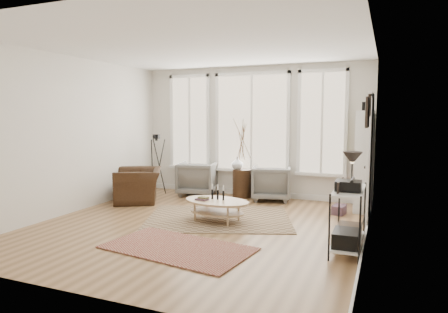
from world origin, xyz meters
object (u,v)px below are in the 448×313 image
at_px(side_table, 242,160).
at_px(low_shelf, 348,213).
at_px(coffee_table, 216,205).
at_px(bookcase, 364,160).
at_px(accent_chair, 139,185).
at_px(armchair_left, 197,178).
at_px(armchair_right, 271,183).

bearing_deg(side_table, low_shelf, -47.60).
bearing_deg(low_shelf, coffee_table, 163.74).
bearing_deg(coffee_table, low_shelf, -16.26).
bearing_deg(low_shelf, bookcase, 88.72).
height_order(low_shelf, accent_chair, low_shelf).
relative_size(armchair_left, accent_chair, 0.79).
bearing_deg(accent_chair, side_table, 93.32).
bearing_deg(bookcase, side_table, 174.98).
bearing_deg(armchair_right, bookcase, 161.12).
height_order(armchair_left, armchair_right, armchair_left).
bearing_deg(low_shelf, side_table, 132.40).
distance_m(coffee_table, side_table, 2.19).
bearing_deg(armchair_left, bookcase, 166.60).
xyz_separation_m(low_shelf, side_table, (-2.51, 2.75, 0.33)).
height_order(armchair_right, side_table, side_table).
relative_size(armchair_left, side_table, 0.48).
xyz_separation_m(coffee_table, armchair_right, (0.40, 2.06, 0.08)).
bearing_deg(armchair_right, accent_chair, 11.95).
bearing_deg(armchair_right, side_table, -16.16).
bearing_deg(accent_chair, coffee_table, 38.26).
distance_m(low_shelf, side_table, 3.73).
bearing_deg(bookcase, low_shelf, -91.28).
height_order(coffee_table, accent_chair, accent_chair).
distance_m(armchair_left, side_table, 1.13).
relative_size(armchair_right, side_table, 0.47).
height_order(bookcase, accent_chair, bookcase).
xyz_separation_m(low_shelf, accent_chair, (-4.39, 1.51, -0.16)).
distance_m(bookcase, armchair_right, 1.98).
bearing_deg(side_table, bookcase, -5.02).
distance_m(low_shelf, coffee_table, 2.32).
xyz_separation_m(side_table, accent_chair, (-1.88, -1.24, -0.49)).
distance_m(side_table, accent_chair, 2.30).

